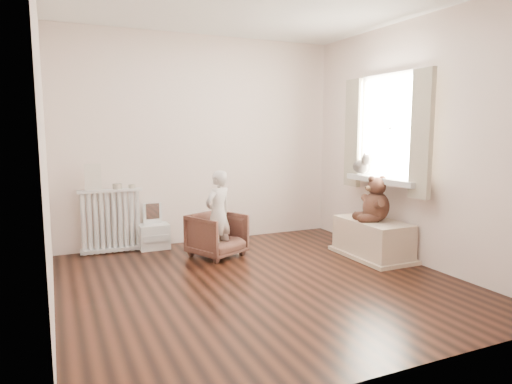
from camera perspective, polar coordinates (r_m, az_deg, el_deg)
name	(u,v)px	position (r m, az deg, el deg)	size (l,w,h in m)	color
floor	(261,282)	(4.42, 0.64, -11.19)	(3.60, 3.60, 0.01)	black
back_wall	(201,140)	(5.86, -6.83, 6.43)	(3.60, 0.02, 2.60)	white
front_wall	(398,155)	(2.66, 17.33, 4.44)	(3.60, 0.02, 2.60)	white
left_wall	(44,148)	(3.79, -24.97, 4.99)	(0.02, 3.60, 2.60)	white
right_wall	(413,142)	(5.20, 19.07, 5.88)	(0.02, 3.60, 2.60)	white
window	(392,128)	(5.39, 16.63, 7.63)	(0.03, 0.90, 1.10)	white
window_sill	(384,180)	(5.36, 15.66, 1.46)	(0.22, 1.10, 0.06)	silver
curtain_left	(422,134)	(4.90, 20.01, 6.79)	(0.06, 0.26, 1.30)	beige
curtain_right	(353,133)	(5.77, 12.05, 7.18)	(0.06, 0.26, 1.30)	beige
radiator	(111,220)	(5.60, -17.67, -3.34)	(0.71, 0.13, 0.75)	silver
paper_doll	(93,177)	(5.51, -19.72, 1.77)	(0.18, 0.02, 0.30)	beige
tin_a	(117,186)	(5.55, -16.96, 0.69)	(0.10, 0.10, 0.06)	#A59E8C
tin_b	(132,186)	(5.57, -15.25, 0.68)	(0.08, 0.08, 0.04)	#A59E8C
toy_vanity	(154,226)	(5.66, -12.67, -4.21)	(0.35, 0.25, 0.55)	silver
armchair	(217,235)	(5.22, -4.90, -5.39)	(0.53, 0.54, 0.50)	#533026
child	(218,214)	(5.12, -4.74, -2.72)	(0.35, 0.23, 0.97)	beige
toy_bench	(372,240)	(5.36, 14.36, -5.78)	(0.48, 0.90, 0.42)	beige
teddy_bear	(376,199)	(5.26, 14.81, -0.83)	(0.41, 0.31, 0.50)	#371E15
plush_cat	(361,166)	(5.66, 13.03, 3.19)	(0.18, 0.30, 0.25)	#655C57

